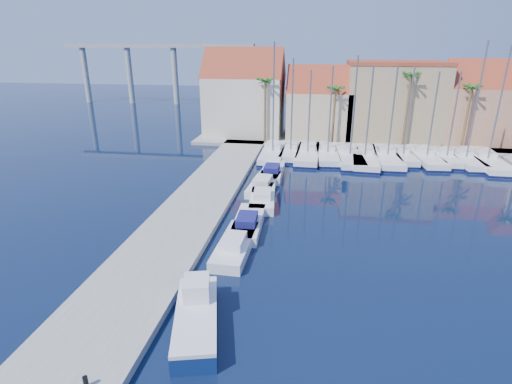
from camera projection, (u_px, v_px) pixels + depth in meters
ground at (272, 336)px, 20.84m from camera, size 260.00×260.00×0.00m
quay_west at (187, 217)px, 34.56m from camera, size 6.00×77.00×0.50m
shore_north at (369, 138)px, 63.78m from camera, size 54.00×16.00×0.50m
bollard at (86, 382)px, 17.05m from camera, size 0.22×0.22×0.55m
fishing_boat at (196, 315)px, 21.28m from camera, size 3.67×6.80×2.26m
motorboat_west_0 at (235, 245)px, 29.30m from camera, size 2.45×7.09×1.40m
motorboat_west_1 at (248, 223)px, 32.87m from camera, size 2.44×6.99×1.40m
motorboat_west_2 at (263, 197)px, 38.34m from camera, size 2.93×7.26×1.40m
motorboat_west_3 at (264, 184)px, 42.12m from camera, size 2.97×7.59×1.40m
motorboat_west_4 at (272, 171)px, 46.20m from camera, size 2.41×7.41×1.40m
sailboat_0 at (273, 152)px, 54.02m from camera, size 3.00×11.08×14.64m
sailboat_1 at (291, 151)px, 54.40m from camera, size 2.77×9.14×12.72m
sailboat_2 at (308, 153)px, 53.54m from camera, size 3.20×11.20×11.35m
sailboat_3 at (327, 154)px, 53.37m from camera, size 3.38×10.59×11.87m
sailboat_4 at (349, 156)px, 52.51m from camera, size 3.68×11.92×13.12m
sailboat_5 at (364, 157)px, 51.99m from camera, size 3.78×12.09×12.01m
sailboat_6 at (386, 157)px, 52.06m from camera, size 3.11×11.38×11.83m
sailboat_7 at (402, 156)px, 52.30m from camera, size 2.96×8.64×11.82m
sailboat_8 at (425, 157)px, 51.96m from camera, size 3.55×10.82×11.28m
sailboat_9 at (446, 157)px, 51.58m from camera, size 2.32×8.37×11.31m
sailboat_10 at (464, 158)px, 50.95m from camera, size 3.03×9.75×14.75m
sailboat_11 at (485, 160)px, 50.45m from camera, size 3.38×11.91×14.31m
building_0 at (245, 96)px, 63.56m from camera, size 12.30×9.00×13.50m
building_1 at (320, 106)px, 62.25m from camera, size 10.30×8.00×11.00m
building_2 at (393, 100)px, 61.26m from camera, size 14.20×10.20×11.50m
building_3 at (478, 105)px, 58.74m from camera, size 10.30×8.00×12.00m
palm_0 at (265, 83)px, 57.46m from camera, size 2.60×2.60×10.15m
palm_1 at (335, 91)px, 56.34m from camera, size 2.60×2.60×9.15m
palm_2 at (411, 78)px, 54.25m from camera, size 2.60×2.60×11.15m
palm_3 at (472, 90)px, 53.58m from camera, size 2.60×2.60×9.65m
viaduct at (155, 62)px, 98.88m from camera, size 48.00×2.20×14.45m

